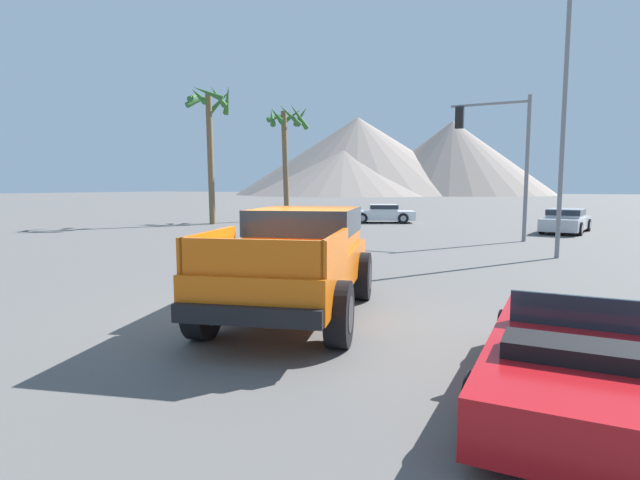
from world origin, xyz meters
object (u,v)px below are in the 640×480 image
(orange_pickup_truck, at_px, (299,253))
(palm_tree_short, at_px, (210,121))
(parked_car_white, at_px, (382,213))
(street_lamp_post, at_px, (565,94))
(red_convertible_car, at_px, (582,364))
(traffic_light_main, at_px, (498,142))
(parked_car_silver, at_px, (566,220))
(palm_tree_tall, at_px, (287,134))

(orange_pickup_truck, distance_m, palm_tree_short, 22.67)
(parked_car_white, relative_size, palm_tree_short, 0.54)
(orange_pickup_truck, xyz_separation_m, street_lamp_post, (4.00, 9.70, 4.05))
(red_convertible_car, bearing_deg, palm_tree_short, 136.40)
(palm_tree_short, bearing_deg, parked_car_white, 33.91)
(orange_pickup_truck, bearing_deg, red_convertible_car, -40.43)
(traffic_light_main, distance_m, street_lamp_post, 5.48)
(parked_car_silver, xyz_separation_m, traffic_light_main, (-2.65, -5.25, 3.52))
(orange_pickup_truck, distance_m, palm_tree_tall, 25.12)
(palm_tree_tall, bearing_deg, red_convertible_car, -53.11)
(red_convertible_car, distance_m, parked_car_silver, 21.75)
(palm_tree_tall, relative_size, palm_tree_short, 0.93)
(red_convertible_car, distance_m, street_lamp_post, 12.68)
(parked_car_silver, relative_size, street_lamp_post, 0.55)
(orange_pickup_truck, distance_m, parked_car_silver, 20.11)
(palm_tree_tall, xyz_separation_m, palm_tree_short, (-2.31, -4.99, 0.41))
(parked_car_white, xyz_separation_m, palm_tree_short, (-8.75, -5.88, 5.55))
(parked_car_white, height_order, traffic_light_main, traffic_light_main)
(parked_car_silver, xyz_separation_m, street_lamp_post, (-0.08, -9.98, 4.52))
(orange_pickup_truck, height_order, street_lamp_post, street_lamp_post)
(red_convertible_car, distance_m, parked_car_white, 26.43)
(red_convertible_car, height_order, parked_car_white, parked_car_white)
(traffic_light_main, bearing_deg, orange_pickup_truck, 84.35)
(red_convertible_car, relative_size, palm_tree_tall, 0.54)
(orange_pickup_truck, xyz_separation_m, parked_car_silver, (4.08, 19.68, -0.47))
(orange_pickup_truck, distance_m, traffic_light_main, 14.82)
(street_lamp_post, bearing_deg, red_convertible_car, -87.18)
(palm_tree_short, bearing_deg, parked_car_silver, 10.53)
(orange_pickup_truck, distance_m, street_lamp_post, 11.25)
(red_convertible_car, relative_size, parked_car_silver, 0.86)
(red_convertible_car, bearing_deg, parked_car_silver, 90.41)
(orange_pickup_truck, bearing_deg, parked_car_silver, 62.08)
(parked_car_white, bearing_deg, orange_pickup_truck, 172.39)
(parked_car_white, bearing_deg, palm_tree_tall, 74.14)
(parked_car_silver, relative_size, parked_car_white, 1.08)
(parked_car_silver, bearing_deg, parked_car_white, 175.48)
(parked_car_white, distance_m, street_lamp_post, 16.71)
(parked_car_silver, relative_size, palm_tree_tall, 0.63)
(traffic_light_main, bearing_deg, parked_car_white, -44.10)
(parked_car_silver, distance_m, palm_tree_tall, 17.70)
(orange_pickup_truck, xyz_separation_m, red_convertible_car, (4.58, -2.06, -0.65))
(red_convertible_car, xyz_separation_m, traffic_light_main, (-3.15, 16.49, 3.69))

